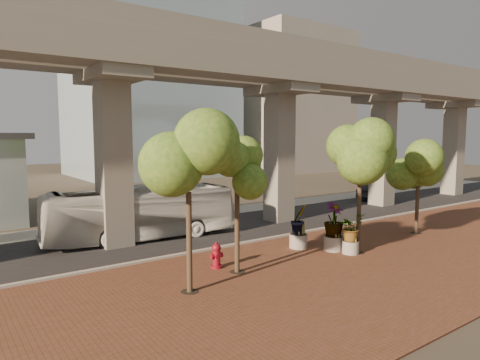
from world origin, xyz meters
TOP-DOWN VIEW (x-y plane):
  - ground at (0.00, 0.00)m, footprint 160.00×160.00m
  - brick_plaza at (0.00, -8.00)m, footprint 70.00×13.00m
  - asphalt_road at (0.00, 2.00)m, footprint 90.00×8.00m
  - curb_strip at (0.00, -2.00)m, footprint 70.00×0.25m
  - far_sidewalk at (0.00, 7.50)m, footprint 90.00×3.00m
  - transit_viaduct at (0.00, 2.00)m, footprint 72.00×5.60m
  - midrise_block at (38.00, 36.00)m, footprint 18.00×16.00m
  - transit_bus at (-4.22, 2.50)m, footprint 11.40×3.79m
  - parked_car at (20.34, 4.66)m, footprint 4.90×2.96m
  - fire_hydrant at (-3.73, -4.81)m, footprint 0.60×0.54m
  - planter_front at (3.17, -6.85)m, footprint 1.90×1.90m
  - planter_right at (2.91, -5.92)m, footprint 2.39×2.39m
  - planter_left at (1.78, -4.45)m, footprint 2.15×2.15m
  - street_tree_far_west at (-6.23, -6.76)m, footprint 3.80×3.80m
  - street_tree_near_west at (-3.32, -5.87)m, footprint 2.96×2.96m
  - street_tree_near_east at (3.58, -6.99)m, footprint 3.80×3.80m
  - street_tree_far_east at (10.20, -6.20)m, footprint 3.83×3.83m
  - streetlamp_east at (10.33, 7.06)m, footprint 0.45×1.31m

SIDE VIEW (x-z plane):
  - ground at x=0.00m, z-range 0.00..0.00m
  - asphalt_road at x=0.00m, z-range 0.00..0.04m
  - brick_plaza at x=0.00m, z-range 0.00..0.06m
  - far_sidewalk at x=0.00m, z-range 0.00..0.06m
  - curb_strip at x=0.00m, z-range 0.00..0.16m
  - fire_hydrant at x=-3.73m, z-range 0.04..1.24m
  - parked_car at x=20.34m, z-range 0.00..1.52m
  - planter_front at x=3.17m, z-range 0.28..2.37m
  - planter_left at x=1.78m, z-range 0.31..2.68m
  - transit_bus at x=-4.22m, z-range 0.00..3.12m
  - planter_right at x=2.91m, z-range 0.33..2.88m
  - street_tree_far_east at x=10.20m, z-range 1.23..7.10m
  - street_tree_near_west at x=-3.32m, z-range 1.65..7.57m
  - street_tree_far_west at x=-6.23m, z-range 1.68..8.44m
  - streetlamp_east at x=10.33m, z-range 0.75..9.80m
  - street_tree_near_east at x=3.58m, z-range 1.80..8.79m
  - transit_viaduct at x=0.00m, z-range 1.09..13.49m
  - midrise_block at x=38.00m, z-range 0.00..24.00m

